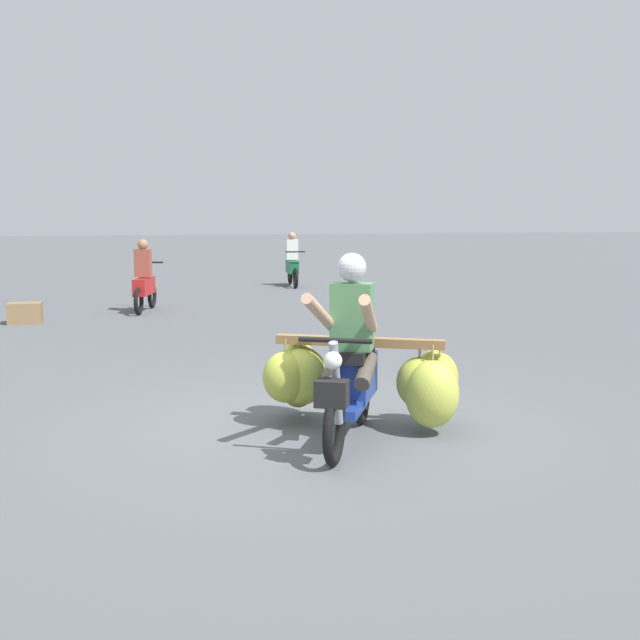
% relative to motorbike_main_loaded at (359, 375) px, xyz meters
% --- Properties ---
extents(ground_plane, '(120.00, 120.00, 0.00)m').
position_rel_motorbike_main_loaded_xyz_m(ground_plane, '(-0.49, 0.13, -0.50)').
color(ground_plane, '#56595E').
extents(motorbike_main_loaded, '(1.78, 1.97, 1.58)m').
position_rel_motorbike_main_loaded_xyz_m(motorbike_main_loaded, '(0.00, 0.00, 0.00)').
color(motorbike_main_loaded, black).
rests_on(motorbike_main_loaded, ground).
extents(motorbike_distant_ahead_left, '(0.63, 1.59, 1.40)m').
position_rel_motorbike_main_loaded_xyz_m(motorbike_distant_ahead_left, '(-1.60, 8.90, 0.07)').
color(motorbike_distant_ahead_left, black).
rests_on(motorbike_distant_ahead_left, ground).
extents(motorbike_distant_ahead_right, '(0.50, 1.62, 1.40)m').
position_rel_motorbike_main_loaded_xyz_m(motorbike_distant_ahead_right, '(2.27, 13.40, 0.07)').
color(motorbike_distant_ahead_right, black).
rests_on(motorbike_distant_ahead_right, ground).
extents(produce_crate, '(0.56, 0.40, 0.36)m').
position_rel_motorbike_main_loaded_xyz_m(produce_crate, '(-3.66, 7.80, -0.32)').
color(produce_crate, olive).
rests_on(produce_crate, ground).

